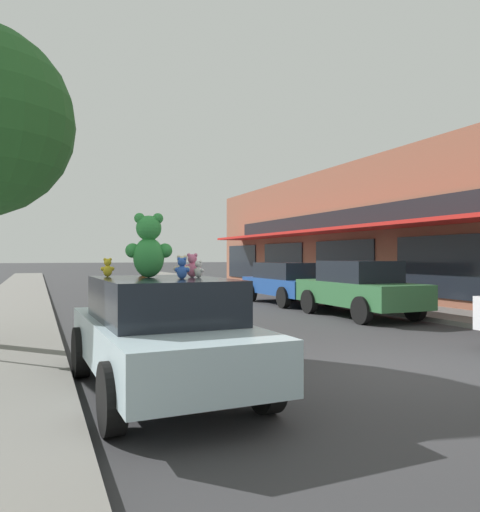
# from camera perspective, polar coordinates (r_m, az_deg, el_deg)

# --- Properties ---
(ground_plane) EXTENTS (260.00, 260.00, 0.00)m
(ground_plane) POSITION_cam_1_polar(r_m,az_deg,el_deg) (8.06, 17.26, -12.43)
(ground_plane) COLOR #333335
(plush_art_car) EXTENTS (1.98, 4.14, 1.45)m
(plush_art_car) POSITION_cam_1_polar(r_m,az_deg,el_deg) (6.46, -8.99, -8.48)
(plush_art_car) COLOR #ADC6D1
(plush_art_car) RESTS_ON ground_plane
(teddy_bear_giant) EXTENTS (0.64, 0.43, 0.84)m
(teddy_bear_giant) POSITION_cam_1_polar(r_m,az_deg,el_deg) (6.64, -10.39, 1.08)
(teddy_bear_giant) COLOR green
(teddy_bear_giant) RESTS_ON plush_art_car
(teddy_bear_white) EXTENTS (0.13, 0.17, 0.22)m
(teddy_bear_white) POSITION_cam_1_polar(r_m,az_deg,el_deg) (6.50, -4.76, -1.53)
(teddy_bear_white) COLOR white
(teddy_bear_white) RESTS_ON plush_art_car
(teddy_bear_pink) EXTENTS (0.24, 0.18, 0.32)m
(teddy_bear_pink) POSITION_cam_1_polar(r_m,az_deg,el_deg) (6.64, -5.48, -1.11)
(teddy_bear_pink) COLOR pink
(teddy_bear_pink) RESTS_ON plush_art_car
(teddy_bear_yellow) EXTENTS (0.19, 0.11, 0.26)m
(teddy_bear_yellow) POSITION_cam_1_polar(r_m,az_deg,el_deg) (7.02, -14.90, -1.29)
(teddy_bear_yellow) COLOR yellow
(teddy_bear_yellow) RESTS_ON plush_art_car
(teddy_bear_blue) EXTENTS (0.19, 0.17, 0.27)m
(teddy_bear_blue) POSITION_cam_1_polar(r_m,az_deg,el_deg) (6.13, -6.65, -1.43)
(teddy_bear_blue) COLOR blue
(teddy_bear_blue) RESTS_ON plush_art_car
(teddy_bear_cream) EXTENTS (0.22, 0.13, 0.29)m
(teddy_bear_cream) POSITION_cam_1_polar(r_m,az_deg,el_deg) (6.30, -6.66, -1.27)
(teddy_bear_cream) COLOR beige
(teddy_bear_cream) RESTS_ON plush_art_car
(teddy_bear_orange) EXTENTS (0.23, 0.17, 0.31)m
(teddy_bear_orange) POSITION_cam_1_polar(r_m,az_deg,el_deg) (7.37, -11.04, -1.04)
(teddy_bear_orange) COLOR orange
(teddy_bear_orange) RESTS_ON plush_art_car
(parked_car_far_center) EXTENTS (1.90, 4.25, 1.60)m
(parked_car_far_center) POSITION_cam_1_polar(r_m,az_deg,el_deg) (14.59, 13.40, -3.56)
(parked_car_far_center) COLOR #336B3D
(parked_car_far_center) RESTS_ON ground_plane
(parked_car_far_right) EXTENTS (1.96, 4.35, 1.50)m
(parked_car_far_right) POSITION_cam_1_polar(r_m,az_deg,el_deg) (18.27, 5.50, -2.89)
(parked_car_far_right) COLOR #1E4793
(parked_car_far_right) RESTS_ON ground_plane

